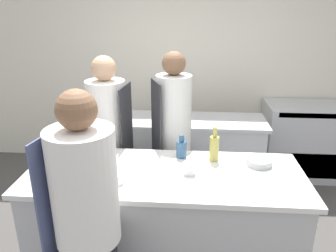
{
  "coord_description": "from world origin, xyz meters",
  "views": [
    {
      "loc": [
        0.2,
        -2.23,
        2.11
      ],
      "look_at": [
        0.0,
        0.35,
        1.15
      ],
      "focal_mm": 35.0,
      "sensor_mm": 36.0,
      "label": 1
    }
  ],
  "objects_px": {
    "chef_at_stove": "(109,143)",
    "bowl_prep_small": "(259,162)",
    "cup": "(189,168)",
    "oven_range": "(302,140)",
    "bottle_wine": "(86,139)",
    "bottle_vinegar": "(214,148)",
    "bottle_cooking_oil": "(88,147)",
    "chef_at_prep_near": "(88,228)",
    "bottle_sauce": "(181,148)",
    "bowl_mixing_large": "(108,176)",
    "chef_at_pass_far": "(173,140)",
    "bottle_olive_oil": "(52,160)"
  },
  "relations": [
    {
      "from": "chef_at_stove",
      "to": "bowl_prep_small",
      "type": "distance_m",
      "value": 1.42
    },
    {
      "from": "chef_at_stove",
      "to": "cup",
      "type": "height_order",
      "value": "chef_at_stove"
    },
    {
      "from": "oven_range",
      "to": "bottle_wine",
      "type": "xyz_separation_m",
      "value": [
        -2.34,
        -1.44,
        0.55
      ]
    },
    {
      "from": "bottle_vinegar",
      "to": "bottle_cooking_oil",
      "type": "xyz_separation_m",
      "value": [
        -1.05,
        -0.03,
        -0.01
      ]
    },
    {
      "from": "oven_range",
      "to": "chef_at_prep_near",
      "type": "relative_size",
      "value": 0.58
    },
    {
      "from": "chef_at_prep_near",
      "to": "bottle_cooking_oil",
      "type": "xyz_separation_m",
      "value": [
        -0.26,
        0.85,
        0.15
      ]
    },
    {
      "from": "cup",
      "to": "bottle_wine",
      "type": "bearing_deg",
      "value": 159.37
    },
    {
      "from": "bottle_wine",
      "to": "bottle_sauce",
      "type": "xyz_separation_m",
      "value": [
        0.83,
        -0.05,
        -0.04
      ]
    },
    {
      "from": "bowl_prep_small",
      "to": "oven_range",
      "type": "bearing_deg",
      "value": 60.95
    },
    {
      "from": "chef_at_stove",
      "to": "bowl_mixing_large",
      "type": "bearing_deg",
      "value": 19.56
    },
    {
      "from": "chef_at_prep_near",
      "to": "bowl_mixing_large",
      "type": "xyz_separation_m",
      "value": [
        0.01,
        0.48,
        0.09
      ]
    },
    {
      "from": "chef_at_stove",
      "to": "bowl_prep_small",
      "type": "height_order",
      "value": "chef_at_stove"
    },
    {
      "from": "bottle_vinegar",
      "to": "bottle_cooking_oil",
      "type": "relative_size",
      "value": 1.13
    },
    {
      "from": "bowl_mixing_large",
      "to": "bowl_prep_small",
      "type": "xyz_separation_m",
      "value": [
        1.14,
        0.35,
        -0.01
      ]
    },
    {
      "from": "oven_range",
      "to": "bottle_vinegar",
      "type": "height_order",
      "value": "bottle_vinegar"
    },
    {
      "from": "chef_at_pass_far",
      "to": "bottle_sauce",
      "type": "height_order",
      "value": "chef_at_pass_far"
    },
    {
      "from": "bottle_wine",
      "to": "bottle_sauce",
      "type": "relative_size",
      "value": 1.54
    },
    {
      "from": "chef_at_stove",
      "to": "bottle_cooking_oil",
      "type": "distance_m",
      "value": 0.47
    },
    {
      "from": "chef_at_pass_far",
      "to": "bottle_wine",
      "type": "xyz_separation_m",
      "value": [
        -0.74,
        -0.37,
        0.15
      ]
    },
    {
      "from": "chef_at_stove",
      "to": "bottle_sauce",
      "type": "bearing_deg",
      "value": 68.5
    },
    {
      "from": "bottle_cooking_oil",
      "to": "cup",
      "type": "xyz_separation_m",
      "value": [
        0.85,
        -0.22,
        -0.06
      ]
    },
    {
      "from": "oven_range",
      "to": "bottle_vinegar",
      "type": "bearing_deg",
      "value": -128.97
    },
    {
      "from": "oven_range",
      "to": "bottle_sauce",
      "type": "bearing_deg",
      "value": -135.3
    },
    {
      "from": "bottle_cooking_oil",
      "to": "cup",
      "type": "relative_size",
      "value": 2.68
    },
    {
      "from": "bottle_olive_oil",
      "to": "bottle_wine",
      "type": "distance_m",
      "value": 0.44
    },
    {
      "from": "chef_at_prep_near",
      "to": "cup",
      "type": "relative_size",
      "value": 17.77
    },
    {
      "from": "bottle_wine",
      "to": "chef_at_stove",
      "type": "bearing_deg",
      "value": 70.06
    },
    {
      "from": "bottle_olive_oil",
      "to": "bowl_prep_small",
      "type": "height_order",
      "value": "bottle_olive_oil"
    },
    {
      "from": "chef_at_pass_far",
      "to": "bowl_mixing_large",
      "type": "bearing_deg",
      "value": 132.83
    },
    {
      "from": "bottle_olive_oil",
      "to": "chef_at_stove",
      "type": "bearing_deg",
      "value": 71.32
    },
    {
      "from": "chef_at_prep_near",
      "to": "chef_at_stove",
      "type": "relative_size",
      "value": 1.01
    },
    {
      "from": "bowl_prep_small",
      "to": "bowl_mixing_large",
      "type": "bearing_deg",
      "value": -163.08
    },
    {
      "from": "oven_range",
      "to": "chef_at_pass_far",
      "type": "bearing_deg",
      "value": -146.17
    },
    {
      "from": "cup",
      "to": "chef_at_pass_far",
      "type": "bearing_deg",
      "value": 103.31
    },
    {
      "from": "bottle_sauce",
      "to": "cup",
      "type": "distance_m",
      "value": 0.3
    },
    {
      "from": "oven_range",
      "to": "bottle_olive_oil",
      "type": "distance_m",
      "value": 3.14
    },
    {
      "from": "bottle_cooking_oil",
      "to": "chef_at_stove",
      "type": "bearing_deg",
      "value": 81.78
    },
    {
      "from": "chef_at_pass_far",
      "to": "bottle_sauce",
      "type": "xyz_separation_m",
      "value": [
        0.1,
        -0.42,
        0.1
      ]
    },
    {
      "from": "bowl_prep_small",
      "to": "cup",
      "type": "distance_m",
      "value": 0.59
    },
    {
      "from": "chef_at_prep_near",
      "to": "bottle_wine",
      "type": "bearing_deg",
      "value": 27.66
    },
    {
      "from": "bowl_mixing_large",
      "to": "bottle_sauce",
      "type": "bearing_deg",
      "value": 40.52
    },
    {
      "from": "bottle_cooking_oil",
      "to": "bottle_sauce",
      "type": "bearing_deg",
      "value": 5.16
    },
    {
      "from": "chef_at_stove",
      "to": "bottle_sauce",
      "type": "xyz_separation_m",
      "value": [
        0.72,
        -0.37,
        0.13
      ]
    },
    {
      "from": "bottle_sauce",
      "to": "bowl_mixing_large",
      "type": "height_order",
      "value": "bottle_sauce"
    },
    {
      "from": "chef_at_pass_far",
      "to": "bottle_olive_oil",
      "type": "bearing_deg",
      "value": 110.94
    },
    {
      "from": "oven_range",
      "to": "cup",
      "type": "relative_size",
      "value": 10.22
    },
    {
      "from": "bottle_wine",
      "to": "cup",
      "type": "xyz_separation_m",
      "value": [
        0.9,
        -0.34,
        -0.07
      ]
    },
    {
      "from": "chef_at_stove",
      "to": "bottle_cooking_oil",
      "type": "xyz_separation_m",
      "value": [
        -0.06,
        -0.44,
        0.16
      ]
    },
    {
      "from": "bottle_olive_oil",
      "to": "bottle_vinegar",
      "type": "height_order",
      "value": "bottle_vinegar"
    },
    {
      "from": "bottle_vinegar",
      "to": "bowl_mixing_large",
      "type": "height_order",
      "value": "bottle_vinegar"
    }
  ]
}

